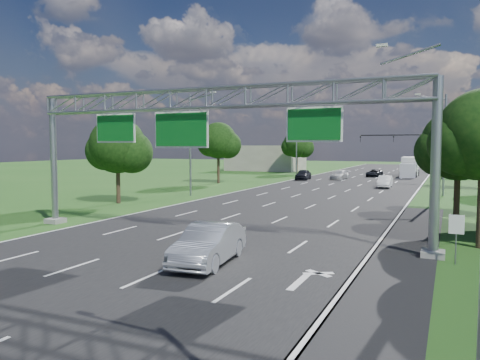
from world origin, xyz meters
The scene contains 21 objects.
ground centered at (0.00, 30.00, 0.00)m, with size 220.00×220.00×0.00m, color #1F4E17.
road centered at (0.00, 30.00, 0.00)m, with size 18.00×180.00×0.02m, color black.
road_flare centered at (10.20, 14.00, 0.00)m, with size 3.00×30.00×0.02m, color black.
sign_gantry centered at (0.33, 12.00, 6.89)m, with size 23.50×1.00×9.56m.
regulatory_sign centered at (12.40, 10.98, 1.51)m, with size 0.60×0.08×2.10m.
traffic_signal centered at (7.48, 65.00, 5.17)m, with size 12.21×0.24×7.00m.
streetlight_l_near centered at (-11.30, 30.00, 5.58)m, with size 2.97×0.22×10.16m.
streetlight_l_far centered at (-11.30, 65.00, 5.58)m, with size 2.97×0.22×10.16m.
streetlight_r_mid centered at (11.30, 40.00, 5.58)m, with size 2.97×0.22×10.16m.
streetlight_r_near centered at (12.30, -5.00, 5.58)m, with size 2.97×0.22×10.16m.
tree_verge_la centered at (-13.92, 22.04, 4.76)m, with size 5.76×4.80×7.40m.
tree_verge_lb centered at (-15.92, 45.04, 5.41)m, with size 5.76×4.80×8.06m.
tree_verge_lc centered at (-12.92, 70.04, 4.98)m, with size 5.76×4.80×7.62m.
tree_verge_re centered at (14.08, 78.04, 5.20)m, with size 5.76×4.80×7.84m.
building_left centered at (-22.00, 78.00, 2.50)m, with size 14.00×10.00×5.00m, color gray.
silver_sedan centered at (2.91, 6.90, 0.84)m, with size 1.77×5.08×1.67m, color #ACB0B8.
car_queue_a centered at (-2.82, 58.59, 0.66)m, with size 1.86×4.57×1.33m, color #BCBCBC.
car_queue_b centered at (1.00, 66.57, 0.59)m, with size 1.97×4.27×1.19m, color black.
car_queue_c centered at (-7.47, 55.52, 0.76)m, with size 1.79×4.46×1.52m, color black.
car_queue_d centered at (5.02, 47.43, 0.69)m, with size 1.47×4.21×1.39m, color white.
box_truck centered at (6.10, 69.51, 1.51)m, with size 2.54×8.31×3.14m.
Camera 1 is at (12.10, -10.27, 4.97)m, focal length 35.00 mm.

